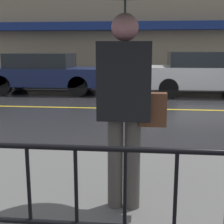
% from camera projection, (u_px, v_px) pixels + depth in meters
% --- Properties ---
extents(ground_plane, '(80.00, 80.00, 0.00)m').
position_uv_depth(ground_plane, '(190.00, 110.00, 8.46)').
color(ground_plane, '#262628').
extents(sidewalk_far, '(28.00, 1.69, 0.14)m').
position_uv_depth(sidewalk_far, '(174.00, 86.00, 13.16)').
color(sidewalk_far, '#60605E').
rests_on(sidewalk_far, ground_plane).
extents(lane_marking, '(25.20, 0.12, 0.01)m').
position_uv_depth(lane_marking, '(190.00, 110.00, 8.46)').
color(lane_marking, gold).
rests_on(lane_marking, ground_plane).
extents(building_storefront, '(28.00, 0.85, 6.25)m').
position_uv_depth(building_storefront, '(175.00, 14.00, 13.51)').
color(building_storefront, gray).
rests_on(building_storefront, ground_plane).
extents(pedestrian, '(1.08, 1.08, 2.21)m').
position_uv_depth(pedestrian, '(126.00, 19.00, 2.66)').
color(pedestrian, '#4C4742').
rests_on(pedestrian, sidewalk_near).
extents(car_navy, '(4.47, 1.81, 1.47)m').
position_uv_depth(car_navy, '(45.00, 72.00, 11.66)').
color(car_navy, '#19234C').
rests_on(car_navy, ground_plane).
extents(car_white, '(3.97, 1.86, 1.53)m').
position_uv_depth(car_white, '(201.00, 73.00, 11.07)').
color(car_white, silver).
rests_on(car_white, ground_plane).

